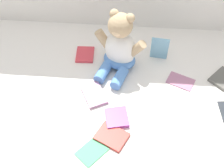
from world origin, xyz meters
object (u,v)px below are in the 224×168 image
at_px(book_case_0, 223,78).
at_px(book_case_8, 159,48).
at_px(book_case_7, 181,81).
at_px(book_case_1, 85,55).
at_px(book_case_2, 94,94).
at_px(book_case_4, 112,136).
at_px(book_case_6, 117,118).
at_px(teddy_bear, 119,48).
at_px(book_case_9, 92,151).

xyz_separation_m(book_case_0, book_case_8, (-0.29, 0.12, 0.05)).
bearing_deg(book_case_0, book_case_7, -129.30).
relative_size(book_case_1, book_case_2, 0.79).
relative_size(book_case_4, book_case_7, 1.01).
bearing_deg(book_case_4, book_case_0, -28.46).
xyz_separation_m(book_case_1, book_case_6, (0.18, -0.36, 0.00)).
bearing_deg(book_case_8, book_case_1, -171.00).
xyz_separation_m(book_case_1, book_case_4, (0.16, -0.44, 0.00)).
bearing_deg(book_case_7, book_case_8, -122.13).
height_order(book_case_1, book_case_6, book_case_6).
relative_size(book_case_7, book_case_8, 0.94).
bearing_deg(teddy_bear, book_case_0, 12.11).
bearing_deg(teddy_bear, book_case_7, 2.41).
distance_m(book_case_4, book_case_6, 0.09).
xyz_separation_m(book_case_7, book_case_9, (-0.36, -0.38, -0.00)).
bearing_deg(book_case_1, teddy_bear, -19.03).
bearing_deg(book_case_4, book_case_6, 16.94).
xyz_separation_m(book_case_0, book_case_9, (-0.55, -0.40, -0.00)).
relative_size(book_case_6, book_case_8, 0.77).
xyz_separation_m(book_case_1, book_case_2, (0.07, -0.24, 0.00)).
distance_m(teddy_bear, book_case_8, 0.20).
height_order(book_case_7, book_case_8, book_case_8).
bearing_deg(book_case_8, book_case_4, -105.48).
bearing_deg(book_case_8, book_case_6, -108.25).
relative_size(book_case_4, book_case_6, 1.23).
distance_m(teddy_bear, book_case_1, 0.20).
xyz_separation_m(teddy_bear, book_case_7, (0.28, -0.08, -0.10)).
distance_m(book_case_4, book_case_8, 0.49).
height_order(book_case_2, book_case_8, book_case_8).
relative_size(book_case_1, book_case_6, 1.08).
distance_m(book_case_4, book_case_9, 0.10).
relative_size(teddy_bear, book_case_8, 2.38).
relative_size(teddy_bear, book_case_1, 2.83).
relative_size(teddy_bear, book_case_4, 2.51).
bearing_deg(book_case_8, book_case_0, -14.61).
height_order(book_case_2, book_case_4, book_case_2).
relative_size(book_case_2, book_case_4, 1.12).
distance_m(book_case_8, book_case_9, 0.58).
bearing_deg(book_case_8, book_case_2, -130.98).
distance_m(book_case_0, book_case_6, 0.53).
xyz_separation_m(book_case_2, book_case_8, (0.28, 0.25, 0.05)).
bearing_deg(book_case_9, book_case_0, -102.90).
relative_size(teddy_bear, book_case_0, 2.53).
bearing_deg(book_case_1, book_case_9, -81.90).
bearing_deg(book_case_2, book_case_9, 67.89).
height_order(book_case_6, book_case_7, book_case_6).
distance_m(book_case_0, book_case_2, 0.59).
relative_size(book_case_0, book_case_8, 0.94).
xyz_separation_m(book_case_2, book_case_7, (0.38, 0.11, -0.00)).
relative_size(teddy_bear, book_case_2, 2.23).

